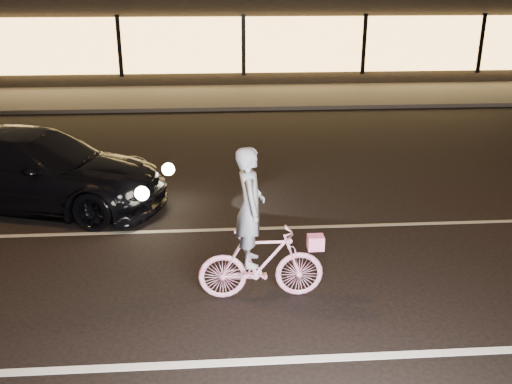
{
  "coord_description": "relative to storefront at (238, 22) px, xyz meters",
  "views": [
    {
      "loc": [
        -1.09,
        -6.64,
        3.91
      ],
      "look_at": [
        -0.57,
        0.6,
        1.18
      ],
      "focal_mm": 40.0,
      "sensor_mm": 36.0,
      "label": 1
    }
  ],
  "objects": [
    {
      "name": "lane_stripe_near",
      "position": [
        0.0,
        -20.47,
        -2.14
      ],
      "size": [
        60.0,
        0.12,
        0.01
      ],
      "primitive_type": "cube",
      "color": "silver",
      "rests_on": "ground"
    },
    {
      "name": "sidewalk",
      "position": [
        0.0,
        -5.97,
        -2.09
      ],
      "size": [
        30.0,
        4.0,
        0.12
      ],
      "primitive_type": "cube",
      "color": "#383533",
      "rests_on": "ground"
    },
    {
      "name": "sedan",
      "position": [
        -4.36,
        -15.64,
        -1.45
      ],
      "size": [
        5.14,
        3.14,
        1.39
      ],
      "rotation": [
        0.0,
        0.0,
        1.3
      ],
      "color": "black",
      "rests_on": "ground"
    },
    {
      "name": "ground",
      "position": [
        0.0,
        -18.97,
        -2.15
      ],
      "size": [
        90.0,
        90.0,
        0.0
      ],
      "primitive_type": "plane",
      "color": "black",
      "rests_on": "ground"
    },
    {
      "name": "lane_stripe_far",
      "position": [
        0.0,
        -16.97,
        -2.14
      ],
      "size": [
        60.0,
        0.1,
        0.01
      ],
      "primitive_type": "cube",
      "color": "gray",
      "rests_on": "ground"
    },
    {
      "name": "storefront",
      "position": [
        0.0,
        0.0,
        0.0
      ],
      "size": [
        25.4,
        8.42,
        4.2
      ],
      "color": "black",
      "rests_on": "ground"
    },
    {
      "name": "cyclist",
      "position": [
        -0.59,
        -19.12,
        -1.42
      ],
      "size": [
        1.62,
        0.56,
        2.04
      ],
      "rotation": [
        0.0,
        0.0,
        1.57
      ],
      "color": "#E42C78",
      "rests_on": "ground"
    }
  ]
}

